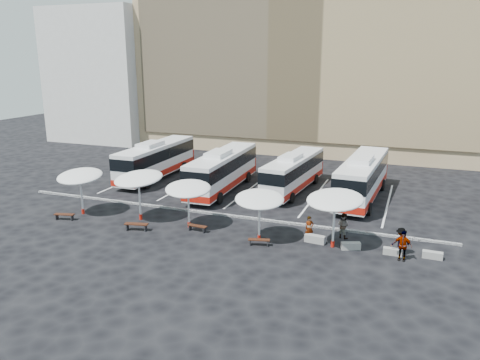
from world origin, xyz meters
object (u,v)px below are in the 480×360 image
(bus_2, at_px, (294,172))
(bus_3, at_px, (363,176))
(sunshade_0, at_px, (80,176))
(passenger_2, at_px, (402,246))
(conc_bench_3, at_px, (432,255))
(passenger_0, at_px, (309,228))
(bus_1, at_px, (223,169))
(passenger_3, at_px, (400,242))
(wood_bench_1, at_px, (136,225))
(wood_bench_3, at_px, (259,241))
(conc_bench_1, at_px, (351,246))
(conc_bench_0, at_px, (315,239))
(wood_bench_2, at_px, (197,227))
(sunshade_3, at_px, (260,199))
(conc_bench_2, at_px, (393,252))
(sunshade_1, at_px, (139,179))
(sunshade_2, at_px, (188,189))
(sunshade_4, at_px, (335,200))
(wood_bench_0, at_px, (64,215))
(bus_0, at_px, (156,159))
(passenger_1, at_px, (343,226))

(bus_2, bearing_deg, bus_3, 0.69)
(bus_3, bearing_deg, sunshade_0, -146.18)
(bus_3, xyz_separation_m, passenger_2, (3.69, -11.69, -1.04))
(conc_bench_3, height_order, passenger_2, passenger_2)
(passenger_0, bearing_deg, bus_1, 102.54)
(passenger_3, bearing_deg, wood_bench_1, -16.82)
(sunshade_0, height_order, wood_bench_1, sunshade_0)
(wood_bench_3, relative_size, conc_bench_1, 1.20)
(bus_1, bearing_deg, conc_bench_0, -42.98)
(wood_bench_2, relative_size, passenger_2, 0.78)
(sunshade_3, xyz_separation_m, conc_bench_3, (10.52, 0.99, -2.59))
(conc_bench_1, xyz_separation_m, conc_bench_2, (2.48, 0.05, -0.01))
(conc_bench_1, bearing_deg, sunshade_3, -173.62)
(bus_3, height_order, passenger_2, bus_3)
(sunshade_1, distance_m, sunshade_2, 4.06)
(sunshade_4, bearing_deg, sunshade_3, -172.51)
(wood_bench_1, bearing_deg, conc_bench_0, 10.53)
(conc_bench_3, relative_size, passenger_2, 0.63)
(conc_bench_2, bearing_deg, bus_2, 128.52)
(conc_bench_0, bearing_deg, sunshade_2, -177.76)
(sunshade_1, distance_m, conc_bench_0, 13.22)
(conc_bench_2, bearing_deg, passenger_3, 15.38)
(bus_3, relative_size, conc_bench_1, 10.27)
(bus_1, relative_size, passenger_0, 7.35)
(sunshade_3, relative_size, sunshade_4, 0.93)
(sunshade_1, bearing_deg, sunshade_0, -174.90)
(wood_bench_0, bearing_deg, wood_bench_1, 0.19)
(wood_bench_0, distance_m, passenger_3, 23.38)
(wood_bench_1, height_order, conc_bench_1, wood_bench_1)
(conc_bench_1, relative_size, passenger_0, 0.74)
(sunshade_2, bearing_deg, bus_3, 46.78)
(conc_bench_3, bearing_deg, sunshade_2, -178.57)
(bus_2, bearing_deg, passenger_0, -65.34)
(sunshade_4, bearing_deg, bus_2, 115.61)
(wood_bench_2, xyz_separation_m, passenger_3, (13.14, 0.77, 0.54))
(conc_bench_0, bearing_deg, conc_bench_1, -7.09)
(wood_bench_0, relative_size, conc_bench_2, 1.38)
(wood_bench_0, height_order, conc_bench_1, wood_bench_0)
(bus_3, bearing_deg, wood_bench_2, -126.10)
(bus_0, height_order, sunshade_2, bus_0)
(wood_bench_0, distance_m, wood_bench_1, 6.14)
(wood_bench_1, bearing_deg, passenger_3, 6.97)
(bus_0, height_order, conc_bench_1, bus_0)
(passenger_1, bearing_deg, sunshade_3, 50.06)
(conc_bench_0, bearing_deg, conc_bench_2, -2.79)
(wood_bench_1, xyz_separation_m, passenger_0, (11.50, 2.55, 0.42))
(passenger_3, bearing_deg, wood_bench_0, -18.60)
(wood_bench_1, relative_size, passenger_1, 0.99)
(bus_0, bearing_deg, bus_3, -0.71)
(sunshade_3, xyz_separation_m, passenger_3, (8.66, 0.81, -1.94))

